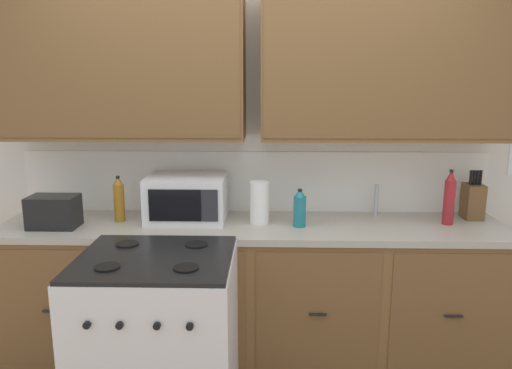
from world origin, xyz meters
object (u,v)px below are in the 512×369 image
object	(u,v)px
stove_range	(159,344)
bottle_red	(449,198)
paper_towel_roll	(259,203)
knife_block	(473,201)
toaster	(54,212)
microwave	(187,198)
bottle_amber	(119,199)
bottle_teal	(300,208)

from	to	relation	value
stove_range	bottle_red	world-z (taller)	bottle_red
stove_range	paper_towel_roll	xyz separation A→B (m)	(0.50, 0.64, 0.58)
knife_block	paper_towel_roll	distance (m)	1.35
stove_range	toaster	xyz separation A→B (m)	(-0.72, 0.53, 0.55)
microwave	toaster	distance (m)	0.78
knife_block	paper_towel_roll	world-z (taller)	knife_block
stove_range	bottle_amber	distance (m)	0.96
toaster	bottle_teal	distance (m)	1.45
paper_towel_roll	bottle_amber	distance (m)	0.87
stove_range	paper_towel_roll	size ratio (longest dim) A/B	3.65
knife_block	bottle_red	xyz separation A→B (m)	(-0.20, -0.13, 0.05)
knife_block	bottle_red	world-z (taller)	bottle_red
stove_range	microwave	distance (m)	0.92
bottle_teal	bottle_amber	distance (m)	1.11
bottle_teal	bottle_amber	bearing A→B (deg)	175.57
toaster	bottle_teal	size ratio (longest dim) A/B	1.22
knife_block	paper_towel_roll	size ratio (longest dim) A/B	1.19
toaster	bottle_amber	world-z (taller)	bottle_amber
bottle_red	bottle_amber	bearing A→B (deg)	179.55
bottle_amber	paper_towel_roll	bearing A→B (deg)	-1.70
knife_block	bottle_teal	bearing A→B (deg)	-169.52
toaster	bottle_teal	xyz separation A→B (m)	(1.45, 0.05, 0.02)
knife_block	microwave	bearing A→B (deg)	-177.30
paper_towel_roll	bottle_amber	world-z (taller)	bottle_amber
knife_block	bottle_amber	bearing A→B (deg)	-176.95
paper_towel_roll	bottle_amber	bearing A→B (deg)	178.30
microwave	bottle_red	distance (m)	1.59
stove_range	bottle_teal	size ratio (longest dim) A/B	4.15
microwave	paper_towel_roll	xyz separation A→B (m)	(0.45, -0.06, -0.01)
bottle_teal	stove_range	bearing A→B (deg)	-141.75
toaster	bottle_red	world-z (taller)	bottle_red
stove_range	bottle_red	xyz separation A→B (m)	(1.64, 0.65, 0.61)
knife_block	bottle_red	bearing A→B (deg)	-146.03
microwave	bottle_amber	distance (m)	0.41
bottle_red	paper_towel_roll	bearing A→B (deg)	-179.50
bottle_red	bottle_amber	distance (m)	2.01
microwave	bottle_red	world-z (taller)	bottle_red
knife_block	bottle_teal	distance (m)	1.12
stove_range	bottle_red	distance (m)	1.86
microwave	knife_block	size ratio (longest dim) A/B	1.55
microwave	bottle_amber	size ratio (longest dim) A/B	1.69
stove_range	paper_towel_roll	bearing A→B (deg)	52.23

